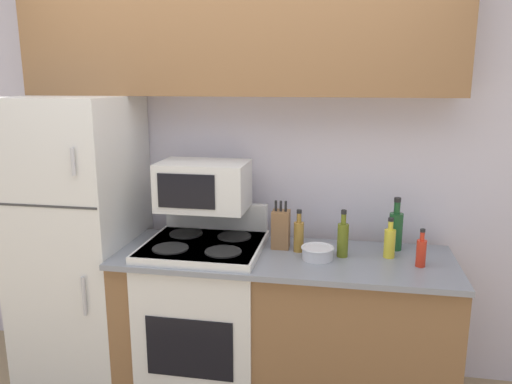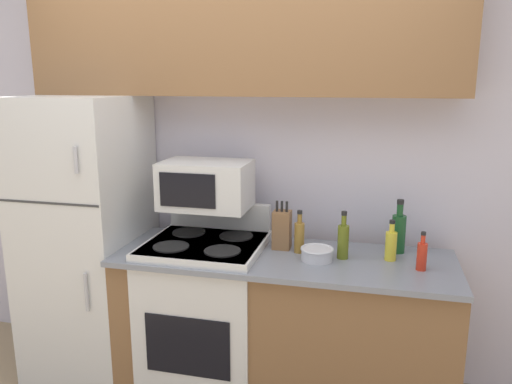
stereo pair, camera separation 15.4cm
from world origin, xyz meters
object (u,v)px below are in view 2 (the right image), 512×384
object	(u,v)px
bottle_wine_green	(399,232)
bottle_hot_sauce	(422,255)
bottle_cooking_spray	(391,245)
refrigerator	(88,239)
bowl	(317,254)
microwave	(206,185)
knife_block	(282,229)
bottle_vinegar	(299,236)
bottle_olive_oil	(343,240)
stove	(207,315)

from	to	relation	value
bottle_wine_green	bottle_hot_sauce	size ratio (longest dim) A/B	1.50
bottle_wine_green	bottle_cooking_spray	xyz separation A→B (m)	(-0.04, -0.14, -0.03)
refrigerator	bottle_wine_green	size ratio (longest dim) A/B	5.78
bowl	microwave	bearing A→B (deg)	166.36
knife_block	bottle_cooking_spray	size ratio (longest dim) A/B	1.26
knife_block	bottle_wine_green	size ratio (longest dim) A/B	0.92
microwave	bottle_cooking_spray	size ratio (longest dim) A/B	2.30
microwave	bottle_vinegar	xyz separation A→B (m)	(0.56, -0.06, -0.25)
microwave	bottle_olive_oil	world-z (taller)	microwave
bottle_olive_oil	bottle_cooking_spray	bearing A→B (deg)	7.31
bottle_olive_oil	bottle_hot_sauce	xyz separation A→B (m)	(0.40, -0.08, -0.02)
bottle_cooking_spray	bottle_olive_oil	bearing A→B (deg)	-172.69
bottle_cooking_spray	bottle_vinegar	bearing A→B (deg)	179.29
bowl	stove	bearing A→B (deg)	176.79
bottle_hot_sauce	bottle_olive_oil	bearing A→B (deg)	169.05
refrigerator	bottle_hot_sauce	bearing A→B (deg)	-3.06
refrigerator	bottle_vinegar	bearing A→B (deg)	0.45
bowl	bottle_hot_sauce	xyz separation A→B (m)	(0.53, -0.01, 0.04)
stove	refrigerator	bearing A→B (deg)	175.91
bottle_olive_oil	bottle_vinegar	bearing A→B (deg)	171.08
bowl	bottle_hot_sauce	size ratio (longest dim) A/B	0.88
knife_block	bottle_vinegar	distance (m)	0.12
bottle_hot_sauce	knife_block	bearing A→B (deg)	167.88
bottle_cooking_spray	stove	bearing A→B (deg)	-176.61
bottle_cooking_spray	bottle_hot_sauce	size ratio (longest dim) A/B	1.10
bottle_wine_green	bottle_olive_oil	bearing A→B (deg)	-149.59
knife_block	bowl	world-z (taller)	knife_block
refrigerator	microwave	size ratio (longest dim) A/B	3.43
stove	bottle_hot_sauce	xyz separation A→B (m)	(1.17, -0.05, 0.49)
bowl	bottle_wine_green	world-z (taller)	bottle_wine_green
bottle_wine_green	refrigerator	bearing A→B (deg)	-175.58
bottle_wine_green	bottle_hot_sauce	distance (m)	0.27
refrigerator	bowl	distance (m)	1.43
knife_block	bottle_wine_green	bearing A→B (deg)	7.73
bowl	bottle_cooking_spray	xyz separation A→B (m)	(0.38, 0.10, 0.05)
bottle_olive_oil	bottle_hot_sauce	distance (m)	0.40
stove	bottle_hot_sauce	size ratio (longest dim) A/B	5.45
bottle_vinegar	refrigerator	bearing A→B (deg)	-179.55
bottle_olive_oil	bottle_wine_green	bearing A→B (deg)	30.41
stove	bowl	world-z (taller)	stove
bottle_vinegar	knife_block	bearing A→B (deg)	156.97
refrigerator	bottle_hot_sauce	size ratio (longest dim) A/B	8.67
stove	bottle_cooking_spray	world-z (taller)	bottle_cooking_spray
knife_block	bottle_olive_oil	bearing A→B (deg)	-13.45
bottle_wine_green	bottle_vinegar	world-z (taller)	bottle_wine_green
refrigerator	knife_block	world-z (taller)	refrigerator
bottle_wine_green	bottle_cooking_spray	bearing A→B (deg)	-106.77
bowl	bottle_hot_sauce	bearing A→B (deg)	-1.34
refrigerator	bottle_wine_green	world-z (taller)	refrigerator
stove	bottle_wine_green	xyz separation A→B (m)	(1.06, 0.20, 0.53)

